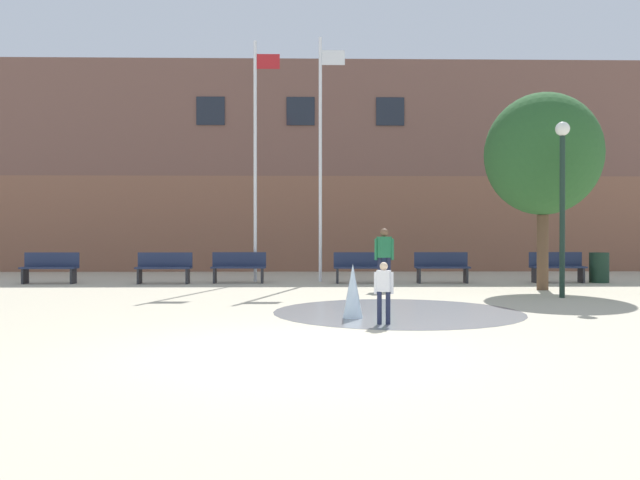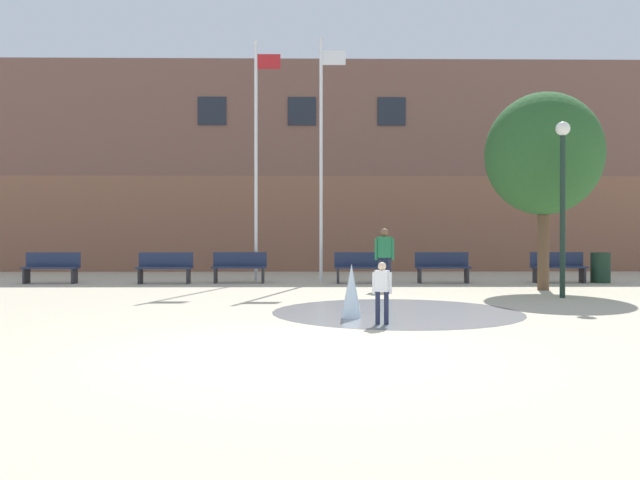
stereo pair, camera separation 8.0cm
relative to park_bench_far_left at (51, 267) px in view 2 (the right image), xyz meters
The scene contains 16 objects.
ground_plane 13.16m from the park_bench_far_left, 56.45° to the right, with size 100.00×100.00×0.00m, color #BCB299.
library_building 12.10m from the park_bench_far_left, 50.91° to the left, with size 36.00×6.05×8.32m.
splash_fountain 11.49m from the park_bench_far_left, 39.54° to the right, with size 4.57×4.57×0.93m.
park_bench_far_left is the anchor object (origin of this frame).
park_bench_left_of_flagpoles 3.35m from the park_bench_far_left, ahead, with size 1.60×0.44×0.91m.
park_bench_under_left_flagpole 5.51m from the park_bench_far_left, ahead, with size 1.60×0.44×0.91m.
park_bench_center 9.13m from the park_bench_far_left, ahead, with size 1.60×0.44×0.91m.
park_bench_under_right_flagpole 11.54m from the park_bench_far_left, ahead, with size 1.60×0.44×0.91m.
park_bench_near_trashcan 15.02m from the park_bench_far_left, ahead, with size 1.60×0.44×0.91m.
adult_in_red 9.84m from the park_bench_far_left, 14.23° to the right, with size 0.50×0.33×1.59m.
child_with_pink_shirt 12.28m from the park_bench_far_left, 44.45° to the right, with size 0.31×0.20×0.99m.
flagpole_left 6.93m from the park_bench_far_left, ahead, with size 0.80×0.10×7.35m.
flagpole_right 8.73m from the park_bench_far_left, ahead, with size 0.80×0.10×7.48m.
lamp_post_right_lane 14.19m from the park_bench_far_left, 18.45° to the right, with size 0.32×0.32×3.97m.
trash_can 16.28m from the park_bench_far_left, ahead, with size 0.56×0.56×0.90m, color #193323.
street_tree_near_building 14.17m from the park_bench_far_left, 10.04° to the right, with size 2.96×2.96×5.08m.
Camera 2 is at (0.39, -7.43, 1.40)m, focal length 35.00 mm.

